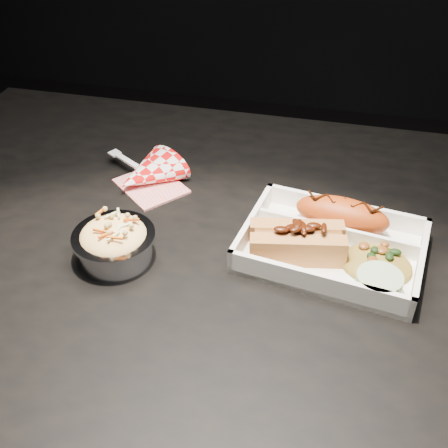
{
  "coord_description": "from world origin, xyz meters",
  "views": [
    {
      "loc": [
        0.14,
        -0.64,
        1.28
      ],
      "look_at": [
        0.0,
        -0.05,
        0.81
      ],
      "focal_mm": 45.0,
      "sensor_mm": 36.0,
      "label": 1
    }
  ],
  "objects_px": {
    "fried_pastry": "(342,215)",
    "napkin_fork": "(147,175)",
    "hotdog": "(297,240)",
    "food_tray": "(331,249)",
    "dining_table": "(229,278)",
    "foil_coleslaw_cup": "(114,241)"
  },
  "relations": [
    {
      "from": "fried_pastry",
      "to": "hotdog",
      "type": "bearing_deg",
      "value": -127.35
    },
    {
      "from": "food_tray",
      "to": "napkin_fork",
      "type": "relative_size",
      "value": 1.62
    },
    {
      "from": "dining_table",
      "to": "food_tray",
      "type": "xyz_separation_m",
      "value": [
        0.15,
        -0.01,
        0.1
      ]
    },
    {
      "from": "food_tray",
      "to": "hotdog",
      "type": "distance_m",
      "value": 0.06
    },
    {
      "from": "food_tray",
      "to": "foil_coleslaw_cup",
      "type": "relative_size",
      "value": 2.36
    },
    {
      "from": "dining_table",
      "to": "fried_pastry",
      "type": "distance_m",
      "value": 0.21
    },
    {
      "from": "food_tray",
      "to": "fried_pastry",
      "type": "distance_m",
      "value": 0.06
    },
    {
      "from": "foil_coleslaw_cup",
      "to": "food_tray",
      "type": "bearing_deg",
      "value": 14.87
    },
    {
      "from": "food_tray",
      "to": "napkin_fork",
      "type": "distance_m",
      "value": 0.34
    },
    {
      "from": "fried_pastry",
      "to": "napkin_fork",
      "type": "bearing_deg",
      "value": 169.57
    },
    {
      "from": "fried_pastry",
      "to": "foil_coleslaw_cup",
      "type": "height_order",
      "value": "foil_coleslaw_cup"
    },
    {
      "from": "food_tray",
      "to": "napkin_fork",
      "type": "xyz_separation_m",
      "value": [
        -0.32,
        0.11,
        0.01
      ]
    },
    {
      "from": "dining_table",
      "to": "napkin_fork",
      "type": "height_order",
      "value": "napkin_fork"
    },
    {
      "from": "dining_table",
      "to": "fried_pastry",
      "type": "relative_size",
      "value": 8.58
    },
    {
      "from": "food_tray",
      "to": "napkin_fork",
      "type": "height_order",
      "value": "napkin_fork"
    },
    {
      "from": "dining_table",
      "to": "food_tray",
      "type": "distance_m",
      "value": 0.18
    },
    {
      "from": "foil_coleslaw_cup",
      "to": "napkin_fork",
      "type": "height_order",
      "value": "foil_coleslaw_cup"
    },
    {
      "from": "food_tray",
      "to": "hotdog",
      "type": "relative_size",
      "value": 1.94
    },
    {
      "from": "fried_pastry",
      "to": "foil_coleslaw_cup",
      "type": "xyz_separation_m",
      "value": [
        -0.31,
        -0.13,
        -0.0
      ]
    },
    {
      "from": "dining_table",
      "to": "foil_coleslaw_cup",
      "type": "relative_size",
      "value": 10.34
    },
    {
      "from": "dining_table",
      "to": "foil_coleslaw_cup",
      "type": "bearing_deg",
      "value": -148.29
    },
    {
      "from": "dining_table",
      "to": "napkin_fork",
      "type": "distance_m",
      "value": 0.22
    }
  ]
}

